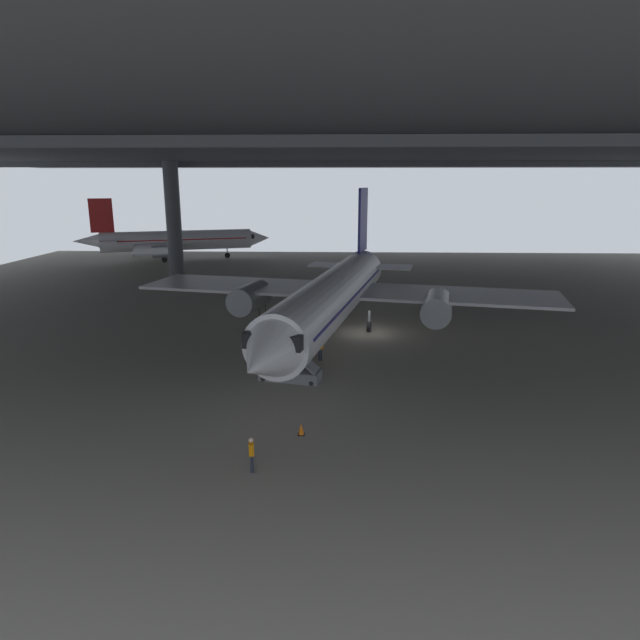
# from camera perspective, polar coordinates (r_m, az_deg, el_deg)

# --- Properties ---
(ground_plane) EXTENTS (110.00, 110.00, 0.00)m
(ground_plane) POSITION_cam_1_polar(r_m,az_deg,el_deg) (45.91, 4.98, -1.37)
(ground_plane) COLOR gray
(hangar_structure) EXTENTS (121.00, 99.00, 16.32)m
(hangar_structure) POSITION_cam_1_polar(r_m,az_deg,el_deg) (58.08, 4.53, 17.54)
(hangar_structure) COLOR #4C4F54
(hangar_structure) RESTS_ON ground_plane
(airplane_main) EXTENTS (37.11, 37.87, 11.86)m
(airplane_main) POSITION_cam_1_polar(r_m,az_deg,el_deg) (43.84, 1.55, 2.68)
(airplane_main) COLOR white
(airplane_main) RESTS_ON ground_plane
(boarding_stairs) EXTENTS (4.48, 2.28, 4.74)m
(boarding_stairs) POSITION_cam_1_polar(r_m,az_deg,el_deg) (34.90, -3.27, -5.16)
(boarding_stairs) COLOR slate
(boarding_stairs) RESTS_ON ground_plane
(crew_worker_near_nose) EXTENTS (0.29, 0.54, 1.62)m
(crew_worker_near_nose) POSITION_cam_1_polar(r_m,az_deg,el_deg) (24.45, -7.25, -13.70)
(crew_worker_near_nose) COLOR #232838
(crew_worker_near_nose) RESTS_ON ground_plane
(crew_worker_by_stairs) EXTENTS (0.48, 0.38, 1.72)m
(crew_worker_by_stairs) POSITION_cam_1_polar(r_m,az_deg,el_deg) (38.36, 0.01, -2.94)
(crew_worker_by_stairs) COLOR #232838
(crew_worker_by_stairs) RESTS_ON ground_plane
(airplane_distant) EXTENTS (30.35, 30.12, 10.01)m
(airplane_distant) POSITION_cam_1_polar(r_m,az_deg,el_deg) (92.19, -15.17, 8.09)
(airplane_distant) COLOR white
(airplane_distant) RESTS_ON ground_plane
(traffic_cone_orange) EXTENTS (0.36, 0.36, 0.60)m
(traffic_cone_orange) POSITION_cam_1_polar(r_m,az_deg,el_deg) (27.76, -2.00, -11.46)
(traffic_cone_orange) COLOR black
(traffic_cone_orange) RESTS_ON ground_plane
(baggage_tug) EXTENTS (1.81, 2.45, 0.90)m
(baggage_tug) POSITION_cam_1_polar(r_m,az_deg,el_deg) (55.58, -2.83, 1.99)
(baggage_tug) COLOR yellow
(baggage_tug) RESTS_ON ground_plane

